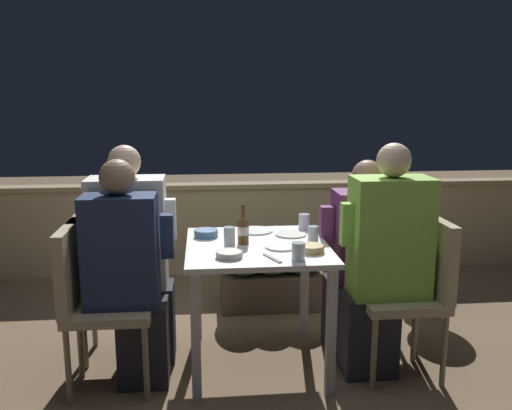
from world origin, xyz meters
TOP-DOWN VIEW (x-y plane):
  - ground_plane at (0.00, 0.00)m, footprint 16.00×16.00m
  - parapet_wall at (0.00, 1.78)m, footprint 9.00×0.18m
  - dining_table at (0.00, 0.00)m, footprint 0.82×0.86m
  - planter_hedge at (0.20, 0.90)m, footprint 0.77×0.47m
  - chair_left_near at (-0.93, -0.15)m, footprint 0.47×0.46m
  - person_navy_jumper at (-0.72, -0.15)m, footprint 0.48×0.26m
  - chair_left_far at (-0.93, 0.13)m, footprint 0.47×0.46m
  - person_white_polo at (-0.72, 0.13)m, footprint 0.51×0.26m
  - chair_right_near at (0.91, -0.17)m, footprint 0.47×0.46m
  - person_green_blouse at (0.71, -0.17)m, footprint 0.50×0.26m
  - chair_right_far at (0.86, 0.13)m, footprint 0.47×0.46m
  - person_purple_stripe at (0.65, 0.13)m, footprint 0.48×0.26m
  - beer_bottle at (-0.08, 0.01)m, footprint 0.07×0.07m
  - plate_0 at (0.23, 0.19)m, footprint 0.20×0.20m
  - plate_1 at (0.02, 0.30)m, footprint 0.22×0.22m
  - plate_2 at (0.13, -0.08)m, footprint 0.19×0.19m
  - bowl_0 at (-0.29, 0.20)m, footprint 0.15×0.15m
  - bowl_1 at (-0.17, -0.24)m, footprint 0.14×0.14m
  - bowl_2 at (0.28, -0.19)m, footprint 0.14×0.14m
  - glass_cup_0 at (-0.16, -0.04)m, footprint 0.06×0.06m
  - glass_cup_1 at (0.34, 0.34)m, footprint 0.07×0.07m
  - glass_cup_2 at (0.19, -0.33)m, footprint 0.07×0.07m
  - glass_cup_3 at (0.33, -0.02)m, footprint 0.06×0.06m
  - fork_0 at (0.05, -0.29)m, footprint 0.09×0.16m
  - potted_plant at (1.29, 0.69)m, footprint 0.41×0.41m

SIDE VIEW (x-z plane):
  - ground_plane at x=0.00m, z-range 0.00..0.00m
  - planter_hedge at x=0.20m, z-range 0.04..0.63m
  - parapet_wall at x=0.00m, z-range 0.01..0.83m
  - potted_plant at x=1.29m, z-range 0.08..0.80m
  - chair_left_near at x=-0.93m, z-range 0.10..1.02m
  - chair_left_far at x=-0.93m, z-range 0.10..1.02m
  - chair_right_near at x=0.91m, z-range 0.10..1.02m
  - chair_right_far at x=0.86m, z-range 0.10..1.02m
  - person_purple_stripe at x=0.65m, z-range 0.01..1.23m
  - dining_table at x=0.00m, z-range 0.27..1.02m
  - person_navy_jumper at x=-0.72m, z-range 0.01..1.28m
  - person_white_polo at x=-0.72m, z-range 0.00..1.33m
  - person_green_blouse at x=0.71m, z-range 0.00..1.35m
  - fork_0 at x=0.05m, z-range 0.75..0.76m
  - plate_0 at x=0.23m, z-range 0.75..0.76m
  - plate_1 at x=0.02m, z-range 0.75..0.76m
  - plate_2 at x=0.13m, z-range 0.75..0.76m
  - bowl_1 at x=-0.17m, z-range 0.75..0.79m
  - bowl_2 at x=0.28m, z-range 0.75..0.79m
  - bowl_0 at x=-0.29m, z-range 0.75..0.80m
  - glass_cup_2 at x=0.19m, z-range 0.75..0.85m
  - glass_cup_1 at x=0.34m, z-range 0.75..0.85m
  - glass_cup_3 at x=0.33m, z-range 0.75..0.86m
  - glass_cup_0 at x=-0.16m, z-range 0.75..0.87m
  - beer_bottle at x=-0.08m, z-range 0.72..0.96m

